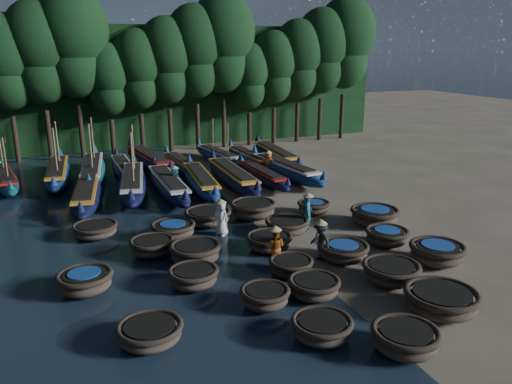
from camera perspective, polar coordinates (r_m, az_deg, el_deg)
name	(u,v)px	position (r m, az deg, el deg)	size (l,w,h in m)	color
ground	(263,231)	(23.42, 0.78, -4.49)	(120.00, 120.00, 0.00)	gray
foliage_wall	(159,86)	(44.63, -11.06, 11.78)	(40.00, 3.00, 10.00)	black
coracle_2	(322,328)	(15.31, 7.53, -15.12)	(2.05, 2.05, 0.66)	brown
coracle_3	(405,339)	(15.20, 16.69, -15.77)	(2.26, 2.26, 0.74)	brown
coracle_4	(441,300)	(17.52, 20.41, -11.51)	(2.75, 2.75, 0.79)	brown
coracle_5	(150,332)	(15.31, -12.01, -15.42)	(1.95, 1.95, 0.64)	brown
coracle_6	(265,296)	(16.82, 1.03, -11.84)	(1.90, 1.90, 0.68)	brown
coracle_7	(314,287)	(17.52, 6.65, -10.70)	(2.21, 2.21, 0.70)	brown
coracle_8	(391,272)	(19.04, 15.19, -8.79)	(2.28, 2.28, 0.76)	brown
coracle_9	(437,252)	(21.16, 20.00, -6.50)	(2.37, 2.37, 0.82)	brown
coracle_10	(85,281)	(18.66, -18.96, -9.60)	(2.30, 2.30, 0.78)	brown
coracle_11	(193,277)	(18.22, -7.16, -9.57)	(2.19, 2.19, 0.71)	brown
coracle_12	(291,266)	(18.99, 4.03, -8.43)	(1.70, 1.70, 0.68)	brown
coracle_13	(343,251)	(20.49, 9.95, -6.66)	(2.46, 2.46, 0.71)	brown
coracle_14	(387,236)	(22.43, 14.74, -4.88)	(1.95, 1.95, 0.72)	brown
coracle_15	(152,246)	(21.08, -11.79, -6.07)	(2.13, 2.13, 0.73)	brown
coracle_16	(195,252)	(20.04, -6.93, -6.85)	(2.45, 2.45, 0.84)	brown
coracle_17	(269,241)	(21.19, 1.53, -5.66)	(2.37, 2.37, 0.69)	brown
coracle_18	(287,225)	(23.02, 3.55, -3.84)	(2.03, 2.03, 0.70)	brown
coracle_19	(375,215)	(24.76, 13.40, -2.61)	(2.36, 2.36, 0.83)	brown
coracle_20	(95,230)	(23.69, -17.89, -4.11)	(2.01, 2.01, 0.65)	brown
coracle_21	(173,230)	(22.74, -9.44, -4.25)	(2.03, 2.03, 0.72)	brown
coracle_22	(208,216)	(24.21, -5.53, -2.80)	(2.55, 2.55, 0.75)	brown
coracle_23	(253,209)	(25.01, -0.32, -1.94)	(2.33, 2.33, 0.85)	brown
coracle_24	(314,207)	(25.80, 6.60, -1.69)	(1.72, 1.72, 0.67)	brown
long_boat_2	(87,194)	(28.78, -18.76, -0.17)	(2.56, 8.58, 1.52)	#0E1334
long_boat_3	(133,183)	(30.09, -13.88, 1.00)	(3.01, 9.01, 3.88)	#0E1334
long_boat_4	(168,185)	(29.41, -9.98, 0.82)	(1.54, 8.71, 1.53)	#0E1334
long_boat_5	(201,181)	(30.04, -6.31, 1.26)	(2.12, 8.40, 1.48)	navy
long_boat_6	(232,176)	(30.76, -2.71, 1.79)	(1.72, 9.08, 1.60)	#0E1334
long_boat_7	(262,175)	(31.44, 0.67, 1.92)	(1.61, 7.39, 1.30)	#0E1334
long_boat_8	(285,169)	(32.61, 3.36, 2.61)	(2.54, 8.89, 1.57)	navy
long_boat_9	(5,179)	(34.13, -26.78, 1.34)	(2.58, 7.67, 3.30)	#0F4F58
long_boat_10	(58,173)	(34.04, -21.72, 2.03)	(2.00, 8.73, 3.71)	navy
long_boat_11	(93,170)	(33.95, -18.18, 2.39)	(2.60, 9.07, 3.88)	#0F4F58
long_boat_12	(124,169)	(34.27, -14.82, 2.60)	(1.48, 7.57, 1.33)	#0E1334
long_boat_13	(149,160)	(35.91, -12.13, 3.57)	(2.87, 9.08, 1.61)	#0E1334
long_boat_14	(182,165)	(34.64, -8.50, 3.08)	(1.87, 7.28, 1.29)	#0F4F58
long_boat_15	(219,156)	(37.20, -4.29, 4.15)	(2.41, 7.30, 3.14)	navy
long_boat_16	(249,158)	(36.26, -0.78, 3.91)	(1.74, 7.72, 1.36)	navy
long_boat_17	(276,155)	(36.82, 2.31, 4.21)	(2.03, 8.88, 1.57)	#0E1334
fisherman_0	(221,217)	(22.73, -4.01, -2.85)	(0.88, 0.95, 1.82)	silver
fisherman_1	(308,211)	(23.26, 5.94, -2.19)	(0.71, 0.77, 1.96)	#195E69
fisherman_2	(275,246)	(19.47, 2.18, -6.23)	(0.98, 0.91, 1.81)	#B45318
fisherman_3	(321,240)	(20.26, 7.38, -5.47)	(0.81, 1.15, 1.82)	black
fisherman_4	(320,238)	(20.48, 7.28, -5.21)	(0.96, 0.86, 1.76)	silver
fisherman_5	(175,180)	(29.49, -9.25, 1.40)	(1.05, 1.53, 1.79)	#195E69
fisherman_6	(268,163)	(33.17, 1.42, 3.35)	(0.73, 0.91, 1.81)	#B45318
tree_2	(5,61)	(40.33, -26.76, 13.23)	(4.51, 4.51, 10.63)	black
tree_3	(39,51)	(40.22, -23.53, 14.58)	(4.92, 4.92, 11.60)	black
tree_4	(72,41)	(40.24, -20.26, 15.88)	(5.34, 5.34, 12.58)	black
tree_5	(108,78)	(40.47, -16.56, 12.35)	(3.68, 3.68, 8.68)	black
tree_6	(138,69)	(40.72, -13.34, 13.56)	(4.09, 4.09, 9.65)	black
tree_7	(167,59)	(41.11, -10.13, 14.70)	(4.51, 4.51, 10.63)	black
tree_8	(195,50)	(41.64, -6.97, 15.78)	(4.92, 4.92, 11.60)	black
tree_9	(222,42)	(42.29, -3.86, 16.78)	(5.34, 5.34, 12.58)	black
tree_10	(249,75)	(43.12, -0.80, 13.21)	(3.68, 3.68, 8.68)	black
tree_11	(274,66)	(43.97, 2.08, 14.15)	(4.09, 4.09, 9.65)	black
tree_12	(298,58)	(44.92, 4.87, 15.01)	(4.51, 4.51, 10.63)	black
tree_13	(322,50)	(45.98, 7.56, 15.80)	(4.92, 4.92, 11.60)	black
tree_14	(345,42)	(47.14, 10.14, 16.53)	(5.34, 5.34, 12.58)	black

